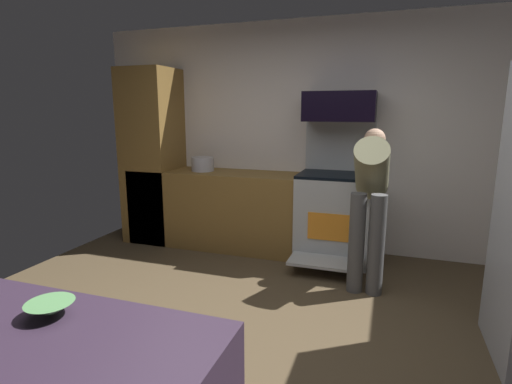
% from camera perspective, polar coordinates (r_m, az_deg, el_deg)
% --- Properties ---
extents(ground_plane, '(5.20, 4.80, 0.02)m').
position_cam_1_polar(ground_plane, '(2.90, -2.43, -22.13)').
color(ground_plane, brown).
extents(wall_back, '(5.20, 0.12, 2.60)m').
position_cam_1_polar(wall_back, '(4.68, 7.89, 7.77)').
color(wall_back, silver).
rests_on(wall_back, ground).
extents(lower_cabinet_run, '(2.40, 0.60, 0.90)m').
position_cam_1_polar(lower_cabinet_run, '(4.73, -4.01, -2.54)').
color(lower_cabinet_run, brown).
rests_on(lower_cabinet_run, ground).
extents(cabinet_column, '(0.60, 0.60, 2.10)m').
position_cam_1_polar(cabinet_column, '(5.09, -14.58, 4.98)').
color(cabinet_column, brown).
rests_on(cabinet_column, ground).
extents(oven_range, '(0.76, 0.99, 1.49)m').
position_cam_1_polar(oven_range, '(4.39, 11.15, -3.09)').
color(oven_range, '#B2B7B8').
rests_on(oven_range, ground).
extents(microwave, '(0.74, 0.38, 0.31)m').
position_cam_1_polar(microwave, '(4.34, 11.92, 11.93)').
color(microwave, black).
rests_on(microwave, oven_range).
extents(person_cook, '(0.31, 0.67, 1.44)m').
position_cam_1_polar(person_cook, '(3.69, 16.07, -0.28)').
color(person_cook, '#505050').
rests_on(person_cook, ground).
extents(mixing_bowl_small, '(0.17, 0.17, 0.05)m').
position_cam_1_polar(mixing_bowl_small, '(1.61, -27.46, -14.69)').
color(mixing_bowl_small, '#5B9458').
rests_on(mixing_bowl_small, counter_island).
extents(stock_pot, '(0.27, 0.27, 0.17)m').
position_cam_1_polar(stock_pot, '(4.76, -7.68, 4.01)').
color(stock_pot, silver).
rests_on(stock_pot, lower_cabinet_run).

